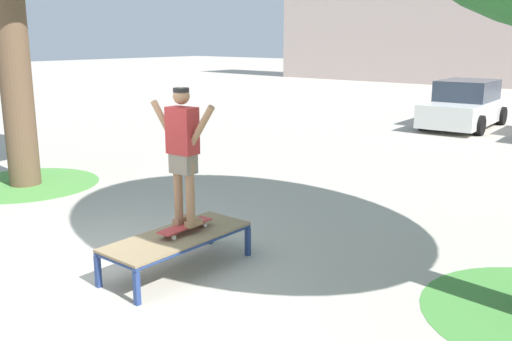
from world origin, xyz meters
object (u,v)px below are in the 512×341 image
at_px(skate_box, 177,239).
at_px(car_white, 465,106).
at_px(skateboard, 185,226).
at_px(skater, 183,147).

bearing_deg(skate_box, car_white, 96.28).
bearing_deg(skateboard, skater, 93.87).
relative_size(skater, car_white, 0.39).
xyz_separation_m(skater, car_white, (-1.51, 13.58, -0.84)).
distance_m(skate_box, skater, 1.13).
bearing_deg(car_white, skater, -83.67).
distance_m(skate_box, car_white, 13.80).
xyz_separation_m(skate_box, skater, (-0.00, 0.14, 1.12)).
bearing_deg(car_white, skateboard, -83.67).
xyz_separation_m(skateboard, car_white, (-1.51, 13.58, 0.15)).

